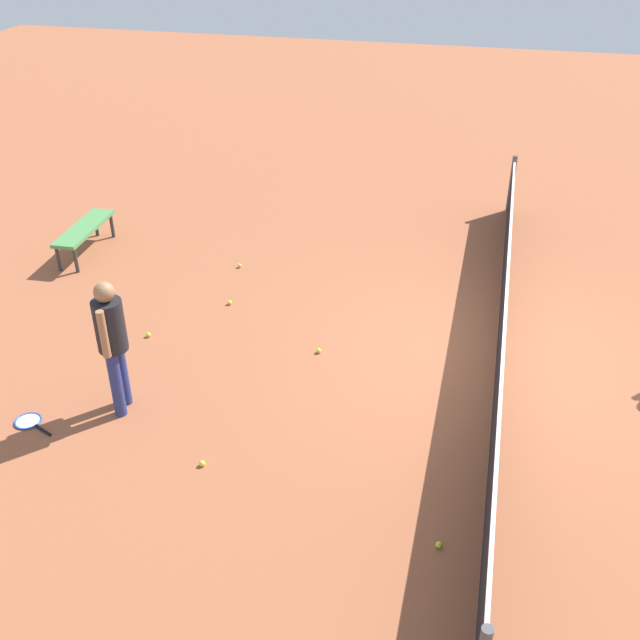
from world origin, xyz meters
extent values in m
plane|color=#9E5638|center=(0.00, 0.00, 0.00)|extent=(40.00, 40.00, 0.00)
cylinder|color=#4C4C51|center=(-5.00, 0.00, 0.54)|extent=(0.09, 0.09, 1.07)
cube|color=black|center=(0.00, 0.00, 0.46)|extent=(10.00, 0.02, 0.91)
cube|color=white|center=(0.00, 0.00, 0.94)|extent=(10.00, 0.04, 0.06)
cylinder|color=navy|center=(2.06, -4.31, 0.42)|extent=(0.16, 0.16, 0.85)
cylinder|color=navy|center=(2.28, -4.27, 0.42)|extent=(0.16, 0.16, 0.85)
cylinder|color=black|center=(2.17, -4.29, 1.16)|extent=(0.39, 0.39, 0.62)
cylinder|color=#9E704C|center=(1.96, -4.32, 1.18)|extent=(0.10, 0.10, 0.58)
cylinder|color=#9E704C|center=(2.38, -4.25, 1.18)|extent=(0.10, 0.10, 0.58)
sphere|color=#9E704C|center=(2.17, -4.29, 1.58)|extent=(0.27, 0.27, 0.23)
torus|color=blue|center=(2.67, -5.25, 0.01)|extent=(0.41, 0.41, 0.02)
cylinder|color=silver|center=(2.67, -5.25, 0.01)|extent=(0.35, 0.35, 0.00)
cylinder|color=black|center=(2.78, -4.99, 0.02)|extent=(0.14, 0.27, 0.03)
sphere|color=#C6E033|center=(-0.45, -3.89, 0.03)|extent=(0.07, 0.07, 0.07)
sphere|color=#C6E033|center=(0.65, -4.68, 0.03)|extent=(0.07, 0.07, 0.07)
sphere|color=#C6E033|center=(2.89, -3.01, 0.03)|extent=(0.07, 0.07, 0.07)
sphere|color=#C6E033|center=(-1.61, -4.14, 0.03)|extent=(0.07, 0.07, 0.07)
sphere|color=#C6E033|center=(0.47, -2.31, 0.03)|extent=(0.07, 0.07, 0.07)
sphere|color=#C6E033|center=(3.40, -0.41, 0.03)|extent=(0.07, 0.07, 0.07)
cube|color=#4C8C4C|center=(-1.51, -6.78, 0.45)|extent=(1.52, 0.47, 0.06)
cylinder|color=#333338|center=(-2.17, -6.96, 0.21)|extent=(0.06, 0.06, 0.42)
cylinder|color=#333338|center=(-0.83, -6.89, 0.21)|extent=(0.06, 0.06, 0.42)
cylinder|color=#333338|center=(-2.18, -6.66, 0.21)|extent=(0.06, 0.06, 0.42)
cylinder|color=#333338|center=(-0.85, -6.59, 0.21)|extent=(0.06, 0.06, 0.42)
camera|label=1|loc=(8.38, -0.35, 5.50)|focal=41.49mm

